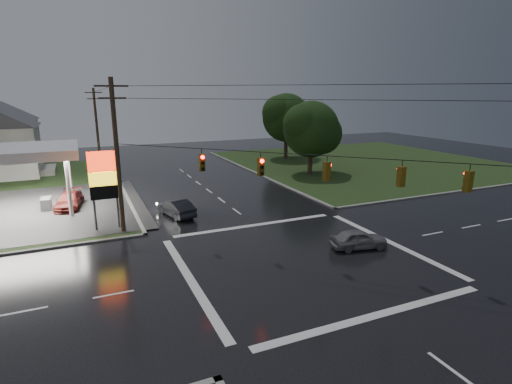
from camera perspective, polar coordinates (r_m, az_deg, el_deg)
name	(u,v)px	position (r m, az deg, el deg)	size (l,w,h in m)	color
ground	(301,259)	(25.16, 6.46, -9.45)	(120.00, 120.00, 0.00)	black
grass_ne	(366,162)	(60.24, 15.48, 4.11)	(36.00, 36.00, 0.08)	black
pylon_sign	(103,177)	(30.92, -20.97, 1.98)	(2.00, 0.35, 6.00)	#59595E
utility_pole_nw	(117,155)	(29.71, -19.22, 5.03)	(2.20, 0.32, 11.00)	#382619
utility_pole_n	(97,127)	(58.03, -21.78, 8.67)	(2.20, 0.32, 10.50)	#382619
traffic_signals	(305,155)	(23.33, 6.96, 5.29)	(26.87, 26.87, 1.47)	black
house_far	(2,132)	(68.78, -32.56, 7.29)	(11.05, 8.48, 8.60)	silver
tree_ne_near	(312,129)	(49.41, 8.02, 8.84)	(7.99, 6.80, 8.98)	black
tree_ne_far	(287,118)	(61.22, 4.48, 10.53)	(8.46, 7.20, 9.80)	black
car_north	(176,208)	(33.65, -11.34, -2.19)	(1.52, 4.37, 1.44)	black
car_crossing	(359,239)	(27.21, 14.47, -6.51)	(1.50, 3.74, 1.27)	slate
car_pump	(69,201)	(38.85, -25.12, -1.12)	(1.93, 4.74, 1.38)	#541613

